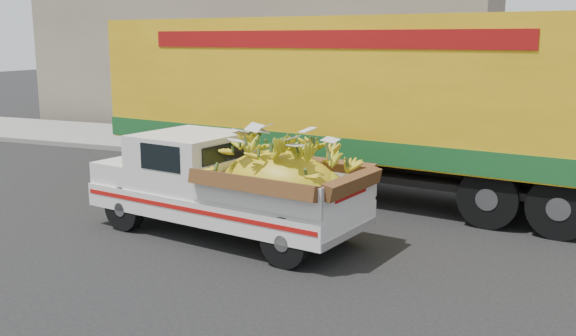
% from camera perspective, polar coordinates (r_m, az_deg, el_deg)
% --- Properties ---
extents(ground, '(100.00, 100.00, 0.00)m').
position_cam_1_polar(ground, '(10.53, 3.74, -7.23)').
color(ground, black).
rests_on(ground, ground).
extents(curb, '(60.00, 0.25, 0.15)m').
position_cam_1_polar(curb, '(16.40, 11.11, -0.34)').
color(curb, gray).
rests_on(curb, ground).
extents(sidewalk, '(60.00, 4.00, 0.14)m').
position_cam_1_polar(sidewalk, '(18.42, 12.49, 0.88)').
color(sidewalk, gray).
rests_on(sidewalk, ground).
extents(building_left, '(18.00, 6.00, 5.00)m').
position_cam_1_polar(building_left, '(26.29, -2.33, 9.57)').
color(building_left, gray).
rests_on(building_left, ground).
extents(pickup_truck, '(5.16, 2.65, 1.73)m').
position_cam_1_polar(pickup_truck, '(10.84, -4.09, -1.59)').
color(pickup_truck, black).
rests_on(pickup_truck, ground).
extents(semi_trailer, '(12.07, 4.45, 3.80)m').
position_cam_1_polar(semi_trailer, '(14.01, 5.10, 6.31)').
color(semi_trailer, black).
rests_on(semi_trailer, ground).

